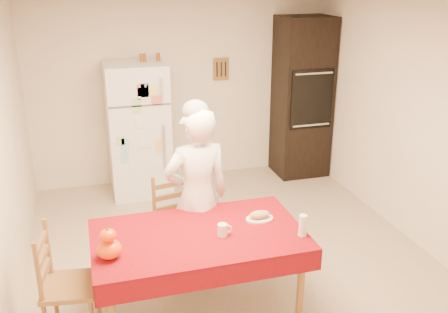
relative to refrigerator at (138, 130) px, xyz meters
name	(u,v)px	position (x,y,z in m)	size (l,w,h in m)	color
floor	(229,255)	(0.65, -1.88, -0.85)	(4.50, 4.50, 0.00)	tan
room_shell	(230,102)	(0.65, -1.88, 0.77)	(4.02, 4.52, 2.51)	beige
refrigerator	(138,130)	(0.00, 0.00, 0.00)	(0.75, 0.74, 1.70)	white
oven_cabinet	(302,98)	(2.28, 0.05, 0.25)	(0.70, 0.62, 2.20)	black
dining_table	(199,241)	(0.15, -2.68, -0.16)	(1.70, 1.00, 0.76)	brown
chair_far	(177,220)	(0.11, -1.92, -0.34)	(0.49, 0.48, 0.95)	brown
chair_left	(61,280)	(-0.94, -2.65, -0.34)	(0.46, 0.47, 0.95)	brown
seated_woman	(197,197)	(0.26, -2.17, -0.01)	(0.61, 0.40, 1.68)	silver
coffee_mug	(223,230)	(0.33, -2.76, -0.04)	(0.08, 0.08, 0.10)	silver
pumpkin_lower	(109,249)	(-0.56, -2.85, -0.02)	(0.19, 0.19, 0.14)	#C74D04
pumpkin_upper	(108,235)	(-0.56, -2.85, 0.10)	(0.12, 0.12, 0.09)	#E63905
wine_glass	(303,225)	(0.94, -2.93, 0.00)	(0.07, 0.07, 0.18)	silver
bread_plate	(260,219)	(0.70, -2.59, -0.08)	(0.24, 0.24, 0.02)	silver
bread_loaf	(260,214)	(0.70, -2.59, -0.04)	(0.18, 0.10, 0.06)	#AA7D54
spice_jar_left	(142,58)	(0.10, 0.05, 0.90)	(0.05, 0.05, 0.10)	brown
spice_jar_mid	(144,58)	(0.13, 0.05, 0.90)	(0.05, 0.05, 0.10)	brown
spice_jar_right	(158,57)	(0.30, 0.05, 0.90)	(0.05, 0.05, 0.10)	brown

